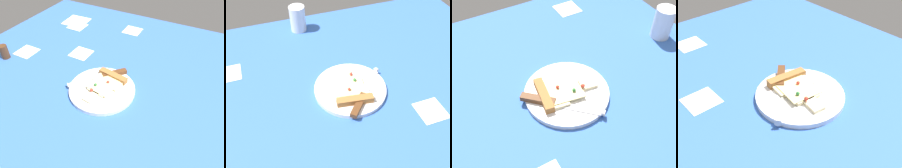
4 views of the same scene
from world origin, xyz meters
The scene contains 5 objects.
ground_plane centered at (0.01, -0.02, -1.50)cm, with size 122.19×122.19×3.00cm.
plate centered at (-8.79, 7.46, 0.74)cm, with size 24.83×24.83×1.48cm, color silver.
pizza_slice centered at (-9.17, 4.89, 2.27)cm, with size 12.48×18.39×2.44cm.
knife centered at (-6.33, 1.89, 2.09)cm, with size 17.82×19.06×2.45cm.
drinking_glass centered at (-16.79, 50.65, 5.60)cm, with size 6.88×6.88×11.20cm, color white.
Camera 2 is at (-32.83, -47.75, 63.57)cm, focal length 40.27 mm.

